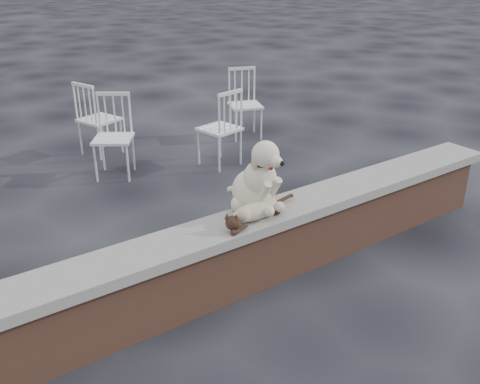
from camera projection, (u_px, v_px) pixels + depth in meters
ground at (207, 300)px, 4.02m from camera, size 60.00×60.00×0.00m
brick_wall at (206, 272)px, 3.92m from camera, size 6.00×0.30×0.50m
capstone at (205, 237)px, 3.80m from camera, size 6.20×0.40×0.08m
dog at (253, 174)px, 4.00m from camera, size 0.47×0.57×0.59m
cat at (256, 209)px, 3.93m from camera, size 0.94×0.37×0.16m
chair_d at (245, 104)px, 7.35m from camera, size 0.72×0.72×0.94m
chair_b at (113, 137)px, 6.05m from camera, size 0.78×0.78×0.94m
chair_c at (219, 127)px, 6.38m from camera, size 0.65×0.65×0.94m
chair_e at (99, 118)px, 6.74m from camera, size 0.71×0.71×0.94m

